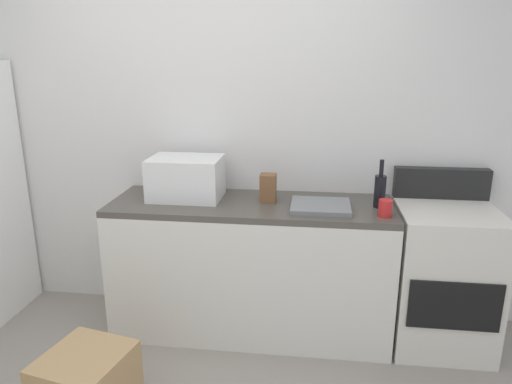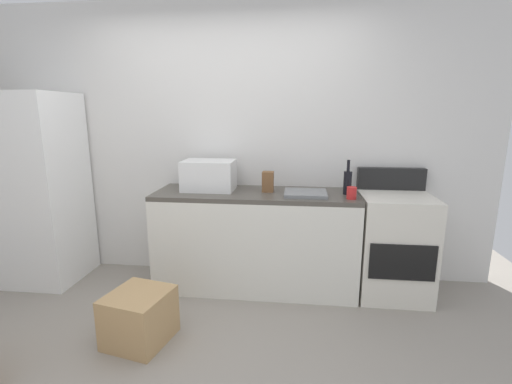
{
  "view_description": "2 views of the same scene",
  "coord_description": "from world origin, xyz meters",
  "px_view_note": "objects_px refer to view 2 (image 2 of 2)",
  "views": [
    {
      "loc": [
        0.69,
        -1.64,
        1.8
      ],
      "look_at": [
        0.37,
        0.93,
        1.05
      ],
      "focal_mm": 33.06,
      "sensor_mm": 36.0,
      "label": 1
    },
    {
      "loc": [
        0.67,
        -1.94,
        1.6
      ],
      "look_at": [
        0.32,
        1.04,
        0.94
      ],
      "focal_mm": 25.51,
      "sensor_mm": 36.0,
      "label": 2
    }
  ],
  "objects_px": {
    "stove_oven": "(393,243)",
    "wine_bottle": "(348,182)",
    "coffee_mug": "(352,193)",
    "cardboard_box_large": "(139,317)",
    "refrigerator": "(39,189)",
    "microwave": "(209,175)",
    "knife_block": "(268,182)"
  },
  "relations": [
    {
      "from": "refrigerator",
      "to": "stove_oven",
      "type": "bearing_deg",
      "value": 0.97
    },
    {
      "from": "refrigerator",
      "to": "coffee_mug",
      "type": "bearing_deg",
      "value": -2.35
    },
    {
      "from": "stove_oven",
      "to": "cardboard_box_large",
      "type": "xyz_separation_m",
      "value": [
        -1.94,
        -0.94,
        -0.28
      ]
    },
    {
      "from": "stove_oven",
      "to": "cardboard_box_large",
      "type": "bearing_deg",
      "value": -154.14
    },
    {
      "from": "microwave",
      "to": "knife_block",
      "type": "bearing_deg",
      "value": -1.91
    },
    {
      "from": "refrigerator",
      "to": "microwave",
      "type": "bearing_deg",
      "value": 3.67
    },
    {
      "from": "stove_oven",
      "to": "coffee_mug",
      "type": "relative_size",
      "value": 11.0
    },
    {
      "from": "refrigerator",
      "to": "coffee_mug",
      "type": "height_order",
      "value": "refrigerator"
    },
    {
      "from": "knife_block",
      "to": "refrigerator",
      "type": "bearing_deg",
      "value": -177.73
    },
    {
      "from": "microwave",
      "to": "knife_block",
      "type": "xyz_separation_m",
      "value": [
        0.54,
        -0.02,
        -0.05
      ]
    },
    {
      "from": "wine_bottle",
      "to": "knife_block",
      "type": "relative_size",
      "value": 1.67
    },
    {
      "from": "coffee_mug",
      "to": "refrigerator",
      "type": "bearing_deg",
      "value": 177.65
    },
    {
      "from": "stove_oven",
      "to": "cardboard_box_large",
      "type": "relative_size",
      "value": 2.63
    },
    {
      "from": "stove_oven",
      "to": "wine_bottle",
      "type": "height_order",
      "value": "wine_bottle"
    },
    {
      "from": "coffee_mug",
      "to": "knife_block",
      "type": "height_order",
      "value": "knife_block"
    },
    {
      "from": "wine_bottle",
      "to": "coffee_mug",
      "type": "bearing_deg",
      "value": -85.36
    },
    {
      "from": "refrigerator",
      "to": "coffee_mug",
      "type": "distance_m",
      "value": 2.86
    },
    {
      "from": "stove_oven",
      "to": "wine_bottle",
      "type": "relative_size",
      "value": 3.67
    },
    {
      "from": "cardboard_box_large",
      "to": "microwave",
      "type": "bearing_deg",
      "value": 73.9
    },
    {
      "from": "microwave",
      "to": "cardboard_box_large",
      "type": "distance_m",
      "value": 1.34
    },
    {
      "from": "stove_oven",
      "to": "coffee_mug",
      "type": "xyz_separation_m",
      "value": [
        -0.41,
        -0.17,
        0.48
      ]
    },
    {
      "from": "microwave",
      "to": "wine_bottle",
      "type": "distance_m",
      "value": 1.23
    },
    {
      "from": "microwave",
      "to": "cardboard_box_large",
      "type": "bearing_deg",
      "value": -106.1
    },
    {
      "from": "microwave",
      "to": "knife_block",
      "type": "relative_size",
      "value": 2.56
    },
    {
      "from": "wine_bottle",
      "to": "coffee_mug",
      "type": "height_order",
      "value": "wine_bottle"
    },
    {
      "from": "microwave",
      "to": "wine_bottle",
      "type": "xyz_separation_m",
      "value": [
        1.23,
        -0.05,
        -0.03
      ]
    },
    {
      "from": "wine_bottle",
      "to": "knife_block",
      "type": "xyz_separation_m",
      "value": [
        -0.69,
        0.03,
        -0.02
      ]
    },
    {
      "from": "microwave",
      "to": "stove_oven",
      "type": "bearing_deg",
      "value": -1.67
    },
    {
      "from": "refrigerator",
      "to": "wine_bottle",
      "type": "height_order",
      "value": "refrigerator"
    },
    {
      "from": "refrigerator",
      "to": "stove_oven",
      "type": "xyz_separation_m",
      "value": [
        3.27,
        0.06,
        -0.42
      ]
    },
    {
      "from": "refrigerator",
      "to": "coffee_mug",
      "type": "relative_size",
      "value": 17.72
    },
    {
      "from": "stove_oven",
      "to": "wine_bottle",
      "type": "xyz_separation_m",
      "value": [
        -0.42,
        0.0,
        0.54
      ]
    }
  ]
}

